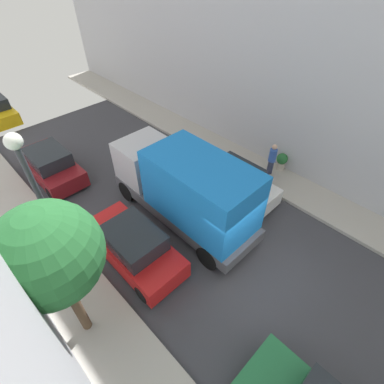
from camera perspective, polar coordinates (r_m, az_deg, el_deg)
name	(u,v)px	position (r m, az deg, el deg)	size (l,w,h in m)	color
ground	(248,267)	(11.18, 10.92, -14.25)	(32.00, 32.00, 0.00)	#38383D
sidewalk_left	(137,374)	(9.56, -10.81, -31.74)	(2.00, 44.00, 0.15)	#A8A399
sidewalk_right	(316,200)	(14.34, 23.12, -1.44)	(2.00, 44.00, 0.15)	#A8A399
parked_car_left_3	(134,246)	(10.84, -11.42, -10.36)	(1.78, 4.20, 1.57)	red
parked_car_left_4	(50,165)	(15.75, -26.08, 4.83)	(1.78, 4.20, 1.57)	maroon
parked_car_right_2	(233,181)	(13.31, 8.09, 2.11)	(1.78, 4.20, 1.57)	white
delivery_truck	(185,188)	(11.20, -1.29, 0.80)	(2.26, 6.60, 3.38)	#4C4C51
pedestrian	(272,159)	(14.46, 15.45, 6.28)	(0.40, 0.36, 1.72)	#2D334C
street_tree_2	(49,255)	(7.38, -26.34, -11.02)	(2.51, 2.51, 4.90)	brown
potted_plant_1	(282,161)	(15.27, 17.21, 5.91)	(0.55, 0.55, 0.87)	#B2A899
potted_plant_4	(44,281)	(10.98, -27.06, -15.32)	(0.75, 0.75, 0.98)	#B2A899
lamp_post	(38,192)	(9.16, -28.09, -0.02)	(0.44, 0.44, 5.47)	#333338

